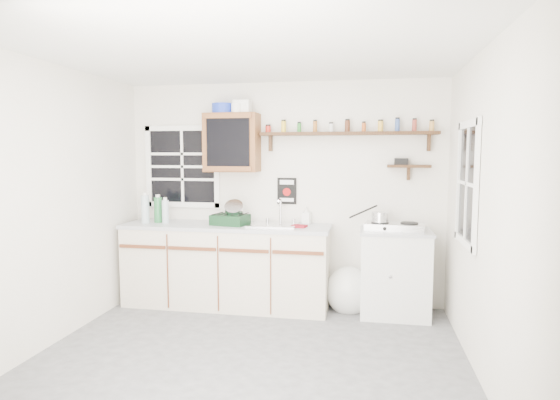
{
  "coord_description": "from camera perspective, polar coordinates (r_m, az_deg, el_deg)",
  "views": [
    {
      "loc": [
        0.94,
        -3.63,
        1.7
      ],
      "look_at": [
        0.16,
        0.55,
        1.28
      ],
      "focal_mm": 30.0,
      "sensor_mm": 36.0,
      "label": 1
    }
  ],
  "objects": [
    {
      "name": "dish_rack",
      "position": [
        5.19,
        -5.95,
        -2.03
      ],
      "size": [
        0.42,
        0.35,
        0.28
      ],
      "rotation": [
        0.0,
        0.0,
        -0.2
      ],
      "color": "black",
      "rests_on": "main_cabinet"
    },
    {
      "name": "window_right",
      "position": [
        4.28,
        21.9,
        1.87
      ],
      "size": [
        0.03,
        0.78,
        1.08
      ],
      "color": "black",
      "rests_on": "wall_back"
    },
    {
      "name": "warning_sign",
      "position": [
        5.31,
        0.84,
        1.11
      ],
      "size": [
        0.22,
        0.02,
        0.3
      ],
      "color": "black",
      "rests_on": "wall_back"
    },
    {
      "name": "water_bottles",
      "position": [
        5.49,
        -15.01,
        -1.14
      ],
      "size": [
        0.31,
        0.16,
        0.35
      ],
      "color": "#A9BFC7",
      "rests_on": "main_cabinet"
    },
    {
      "name": "upper_cabinet_clutter",
      "position": [
        5.32,
        -6.02,
        11.1
      ],
      "size": [
        0.44,
        0.24,
        0.14
      ],
      "color": "#1A33AE",
      "rests_on": "upper_cabinet"
    },
    {
      "name": "right_cabinet",
      "position": [
        5.12,
        13.82,
        -8.58
      ],
      "size": [
        0.73,
        0.57,
        0.91
      ],
      "color": "silver",
      "rests_on": "floor"
    },
    {
      "name": "saucepan",
      "position": [
        4.99,
        12.03,
        -2.07
      ],
      "size": [
        0.42,
        0.28,
        0.19
      ],
      "rotation": [
        0.0,
        0.0,
        -0.59
      ],
      "color": "silver",
      "rests_on": "hotplate"
    },
    {
      "name": "room",
      "position": [
        3.78,
        -3.97,
        -1.23
      ],
      "size": [
        3.64,
        3.24,
        2.54
      ],
      "color": "#4A4A4D",
      "rests_on": "ground"
    },
    {
      "name": "rag",
      "position": [
        5.01,
        2.34,
        -3.2
      ],
      "size": [
        0.18,
        0.16,
        0.02
      ],
      "primitive_type": "cube",
      "rotation": [
        0.0,
        0.0,
        -0.2
      ],
      "color": "maroon",
      "rests_on": "main_cabinet"
    },
    {
      "name": "hotplate",
      "position": [
        5.0,
        13.78,
        -3.15
      ],
      "size": [
        0.63,
        0.38,
        0.09
      ],
      "rotation": [
        0.0,
        0.0,
        -0.11
      ],
      "color": "silver",
      "rests_on": "right_cabinet"
    },
    {
      "name": "spice_shelf",
      "position": [
        5.16,
        8.25,
        8.14
      ],
      "size": [
        1.91,
        0.18,
        0.35
      ],
      "color": "black",
      "rests_on": "wall_back"
    },
    {
      "name": "window_back",
      "position": [
        5.64,
        -11.8,
        4.0
      ],
      "size": [
        0.93,
        0.03,
        0.98
      ],
      "color": "black",
      "rests_on": "wall_back"
    },
    {
      "name": "main_cabinet",
      "position": [
        5.31,
        -6.53,
        -7.88
      ],
      "size": [
        2.31,
        0.63,
        0.92
      ],
      "color": "beige",
      "rests_on": "floor"
    },
    {
      "name": "secondary_shelf",
      "position": [
        5.18,
        15.17,
        4.08
      ],
      "size": [
        0.45,
        0.16,
        0.24
      ],
      "color": "black",
      "rests_on": "wall_back"
    },
    {
      "name": "soap_bottle",
      "position": [
        5.24,
        3.24,
        -1.86
      ],
      "size": [
        0.1,
        0.1,
        0.19
      ],
      "primitive_type": "imported",
      "rotation": [
        0.0,
        0.0,
        -0.16
      ],
      "color": "white",
      "rests_on": "main_cabinet"
    },
    {
      "name": "sink",
      "position": [
        5.1,
        -0.79,
        -3.04
      ],
      "size": [
        0.52,
        0.44,
        0.29
      ],
      "color": "silver",
      "rests_on": "main_cabinet"
    },
    {
      "name": "upper_cabinet",
      "position": [
        5.29,
        -5.88,
        6.96
      ],
      "size": [
        0.6,
        0.32,
        0.65
      ],
      "color": "brown",
      "rests_on": "wall_back"
    },
    {
      "name": "trash_bag",
      "position": [
        5.21,
        8.41,
        -10.85
      ],
      "size": [
        0.46,
        0.42,
        0.53
      ],
      "color": "silver",
      "rests_on": "floor"
    }
  ]
}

